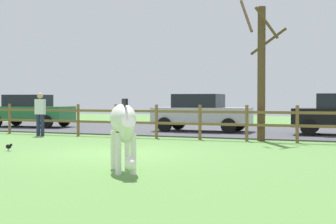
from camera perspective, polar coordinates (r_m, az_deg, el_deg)
The scene contains 9 objects.
ground_plane at distance 13.20m, azimuth -5.84°, elevation -4.64°, with size 60.00×60.00×0.00m, color #5B8C42.
parking_asphalt at distance 21.79m, azimuth 6.01°, elevation -2.16°, with size 28.00×7.40×0.05m, color #47474C.
paddock_fence at distance 17.79m, azimuth 1.12°, elevation -0.85°, with size 21.54×0.11×1.21m.
bare_tree at distance 17.21m, azimuth 10.46°, elevation 4.79°, with size 1.55×1.56×4.78m.
zebra at distance 9.69m, azimuth -5.03°, elevation -1.36°, with size 1.32×1.65×1.41m.
crow_on_grass at distance 14.33m, azimuth -17.50°, elevation -3.71°, with size 0.21×0.10×0.20m.
parked_car_green at distance 25.41m, azimuth -15.29°, elevation 0.16°, with size 4.17×2.24×1.56m.
parked_car_silver at distance 21.20m, azimuth 3.75°, elevation -0.04°, with size 4.06×2.01×1.56m.
visitor_near_fence at distance 19.81m, azimuth -14.20°, elevation -0.01°, with size 0.39×0.28×1.64m.
Camera 1 is at (6.31, -11.51, 1.41)m, focal length 54.09 mm.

